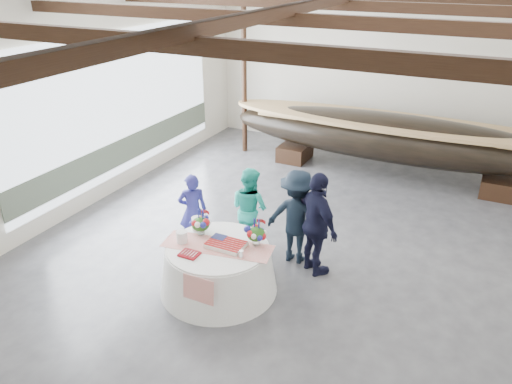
% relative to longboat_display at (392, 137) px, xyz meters
% --- Properties ---
extents(floor, '(10.00, 12.00, 0.01)m').
position_rel_longboat_display_xyz_m(floor, '(-0.58, -4.29, -1.02)').
color(floor, '#3D3D42').
rests_on(floor, ground).
extents(wall_back, '(10.00, 0.02, 4.50)m').
position_rel_longboat_display_xyz_m(wall_back, '(-0.58, 1.71, 1.23)').
color(wall_back, silver).
rests_on(wall_back, ground).
extents(wall_front, '(10.00, 0.02, 4.50)m').
position_rel_longboat_display_xyz_m(wall_front, '(-0.58, -10.29, 1.23)').
color(wall_front, silver).
rests_on(wall_front, ground).
extents(wall_left, '(0.02, 12.00, 4.50)m').
position_rel_longboat_display_xyz_m(wall_left, '(-5.58, -4.29, 1.23)').
color(wall_left, silver).
rests_on(wall_left, ground).
extents(pavilion_structure, '(9.80, 11.76, 4.50)m').
position_rel_longboat_display_xyz_m(pavilion_structure, '(-0.58, -3.54, 2.99)').
color(pavilion_structure, black).
rests_on(pavilion_structure, ground).
extents(open_bay, '(0.03, 7.00, 3.20)m').
position_rel_longboat_display_xyz_m(open_bay, '(-5.53, -3.29, 0.81)').
color(open_bay, silver).
rests_on(open_bay, ground).
extents(longboat_display, '(8.49, 1.70, 1.59)m').
position_rel_longboat_display_xyz_m(longboat_display, '(0.00, 0.00, 0.00)').
color(longboat_display, black).
rests_on(longboat_display, ground).
extents(banquet_table, '(1.93, 1.93, 0.83)m').
position_rel_longboat_display_xyz_m(banquet_table, '(-1.43, -6.07, -0.60)').
color(banquet_table, white).
rests_on(banquet_table, ground).
extents(tabletop_items, '(1.85, 1.00, 0.40)m').
position_rel_longboat_display_xyz_m(tabletop_items, '(-1.45, -5.90, -0.04)').
color(tabletop_items, red).
rests_on(tabletop_items, banquet_table).
extents(guest_woman_blue, '(0.64, 0.61, 1.48)m').
position_rel_longboat_display_xyz_m(guest_woman_blue, '(-2.56, -5.05, -0.28)').
color(guest_woman_blue, navy).
rests_on(guest_woman_blue, ground).
extents(guest_woman_teal, '(0.92, 0.80, 1.60)m').
position_rel_longboat_display_xyz_m(guest_woman_teal, '(-1.60, -4.59, -0.22)').
color(guest_woman_teal, '#23B5A2').
rests_on(guest_woman_teal, ground).
extents(guest_man_left, '(1.15, 0.69, 1.75)m').
position_rel_longboat_display_xyz_m(guest_man_left, '(-0.63, -4.66, -0.14)').
color(guest_man_left, black).
rests_on(guest_man_left, ground).
extents(guest_man_right, '(1.15, 1.03, 1.87)m').
position_rel_longboat_display_xyz_m(guest_man_right, '(-0.18, -4.88, -0.08)').
color(guest_man_right, black).
rests_on(guest_man_right, ground).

